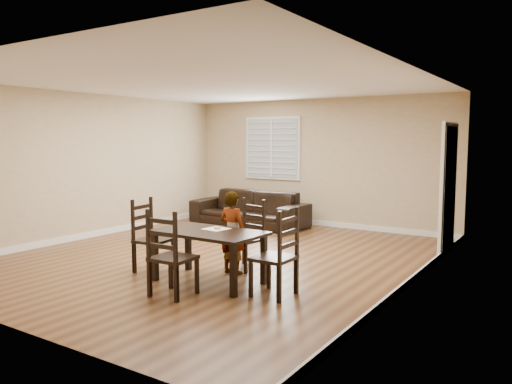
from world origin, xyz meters
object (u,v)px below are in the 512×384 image
dining_table (208,238)px  sofa (249,209)px  chair_right (283,257)px  child (233,232)px  donut (217,228)px  chair_near (251,237)px  chair_far (166,258)px  chair_left (147,238)px

dining_table → sofa: sofa is taller
chair_right → child: size_ratio=0.92×
dining_table → chair_right: bearing=0.1°
chair_right → donut: chair_right is taller
dining_table → chair_near: chair_near is taller
dining_table → chair_near: size_ratio=1.46×
chair_right → donut: (-1.09, 0.18, 0.22)m
child → sofa: bearing=-56.6°
dining_table → donut: 0.20m
chair_right → child: 1.23m
donut → chair_far: bearing=-91.6°
donut → sofa: 4.16m
chair_far → sofa: (-1.92, 4.60, -0.10)m
chair_far → donut: (0.03, 0.94, 0.22)m
sofa → chair_left: bearing=-76.9°
sofa → chair_far: bearing=-66.3°
chair_near → chair_far: chair_far is taller
chair_far → sofa: chair_far is taller
sofa → dining_table: bearing=-62.2°
chair_left → donut: chair_left is taller
child → donut: 0.38m
chair_left → chair_right: (2.23, -0.02, 0.01)m
chair_near → sofa: (-1.96, 2.90, -0.08)m
chair_near → sofa: chair_near is taller
chair_far → chair_near: bearing=-93.7°
child → sofa: 3.83m
chair_left → child: size_ratio=0.89×
chair_far → sofa: 4.99m
dining_table → chair_right: chair_right is taller
dining_table → chair_right: (1.12, -0.02, -0.11)m
chair_left → donut: bearing=-88.6°
child → sofa: (-1.94, 3.30, -0.20)m
chair_near → child: child is taller
dining_table → chair_near: bearing=88.8°
donut → chair_near: bearing=88.9°
chair_left → donut: (1.13, 0.16, 0.23)m
donut → sofa: sofa is taller
donut → dining_table: bearing=-97.3°
child → donut: bearing=94.9°
chair_far → chair_right: (1.12, 0.77, 0.00)m
chair_near → donut: 0.80m
chair_near → chair_right: chair_right is taller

